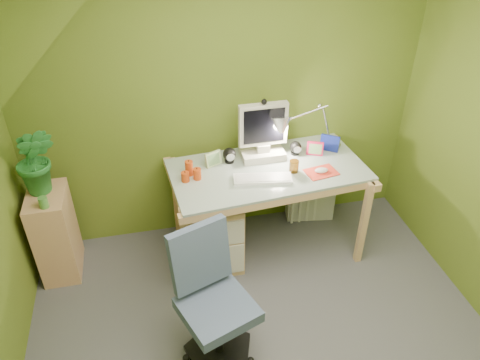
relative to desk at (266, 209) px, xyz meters
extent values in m
cube|color=#5D7423|center=(-0.26, 0.42, 0.80)|extent=(3.20, 0.01, 2.40)
cube|color=white|center=(-1.26, -1.18, 1.45)|extent=(1.10, 3.20, 1.10)
cube|color=white|center=(-0.08, -0.14, 0.41)|extent=(0.45, 0.21, 0.02)
cube|color=red|center=(0.38, -0.14, 0.40)|extent=(0.26, 0.20, 0.01)
ellipsoid|color=silver|center=(0.38, -0.14, 0.42)|extent=(0.11, 0.07, 0.04)
cylinder|color=#9A5F16|center=(0.18, -0.08, 0.44)|extent=(0.07, 0.07, 0.09)
cube|color=#C6153F|center=(0.42, 0.12, 0.45)|extent=(0.13, 0.07, 0.11)
cube|color=navy|center=(0.56, 0.16, 0.46)|extent=(0.14, 0.11, 0.13)
cube|color=#B0C889|center=(-0.40, 0.14, 0.46)|extent=(0.13, 0.07, 0.12)
cube|color=tan|center=(-1.66, 0.10, -0.03)|extent=(0.27, 0.42, 0.74)
imported|color=#26722D|center=(-1.66, 0.15, 0.61)|extent=(0.35, 0.31, 0.54)
cylinder|color=#498738|center=(-1.64, -0.05, 0.38)|extent=(0.07, 0.07, 0.08)
cube|color=silver|center=(0.51, 0.32, -0.19)|extent=(0.44, 0.23, 0.42)
camera|label=1|loc=(-0.87, -2.89, 2.36)|focal=35.00mm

